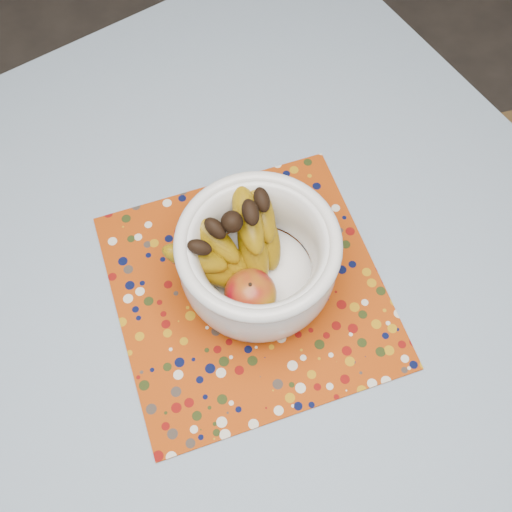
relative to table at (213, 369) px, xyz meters
name	(u,v)px	position (x,y,z in m)	size (l,w,h in m)	color
table	(213,369)	(0.00, 0.00, 0.00)	(1.20, 1.20, 0.75)	brown
tablecloth	(209,354)	(0.00, 0.00, 0.08)	(1.32, 1.32, 0.01)	slate
placemat	(249,290)	(0.10, 0.05, 0.09)	(0.39, 0.39, 0.00)	#9C3608
fruit_bowl	(249,256)	(0.11, 0.07, 0.17)	(0.25, 0.23, 0.17)	white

